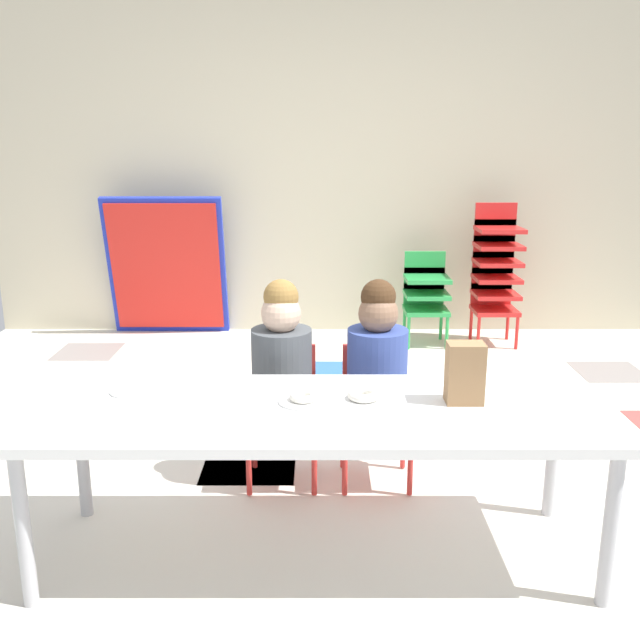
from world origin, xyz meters
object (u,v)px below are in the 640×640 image
craft_table (319,419)px  seated_child_middle_seat (379,364)px  donut_powdered_on_plate (306,396)px  paper_plate_near_edge (306,401)px  folded_activity_table (169,267)px  paper_bag_brown (467,373)px  seated_child_near_camera (284,364)px  paper_plate_center_table (137,390)px  kid_chair_green_stack (428,291)px  kid_chair_red_stack (498,267)px  donut_powdered_loose (366,395)px

craft_table → seated_child_middle_seat: (0.26, 0.58, 0.02)m
donut_powdered_on_plate → paper_plate_near_edge: bearing=0.0°
seated_child_middle_seat → folded_activity_table: bearing=120.4°
paper_bag_brown → seated_child_near_camera: bearing=141.8°
paper_plate_center_table → donut_powdered_on_plate: bearing=-10.1°
craft_table → folded_activity_table: bearing=111.2°
folded_activity_table → donut_powdered_on_plate: 3.17m
paper_plate_near_edge → paper_plate_center_table: 0.64m
kid_chair_green_stack → kid_chair_red_stack: size_ratio=0.65×
folded_activity_table → paper_plate_center_table: folded_activity_table is taller
craft_table → donut_powdered_loose: (0.17, 0.08, 0.06)m
kid_chair_green_stack → folded_activity_table: 1.98m
seated_child_near_camera → paper_plate_center_table: 0.67m
kid_chair_green_stack → paper_bag_brown: bearing=-95.7°
craft_table → kid_chair_green_stack: 2.90m
craft_table → seated_child_middle_seat: size_ratio=2.24×
paper_plate_near_edge → donut_powdered_on_plate: (0.00, 0.00, 0.02)m
paper_plate_near_edge → paper_plate_center_table: bearing=169.9°
paper_plate_near_edge → donut_powdered_loose: donut_powdered_loose is taller
kid_chair_green_stack → kid_chair_red_stack: kid_chair_red_stack is taller
donut_powdered_on_plate → folded_activity_table: bearing=110.7°
craft_table → seated_child_middle_seat: 0.63m
kid_chair_red_stack → folded_activity_table: size_ratio=0.96×
paper_plate_center_table → donut_powdered_loose: (0.85, -0.08, 0.01)m
folded_activity_table → paper_plate_near_edge: size_ratio=6.04×
craft_table → paper_bag_brown: 0.55m
craft_table → kid_chair_green_stack: bearing=74.0°
seated_child_middle_seat → donut_powdered_on_plate: size_ratio=9.07×
seated_child_near_camera → kid_chair_green_stack: size_ratio=1.35×
paper_plate_near_edge → donut_powdered_on_plate: donut_powdered_on_plate is taller
folded_activity_table → paper_bag_brown: bearing=-60.3°
kid_chair_green_stack → paper_plate_center_table: (-1.48, -2.62, 0.19)m
craft_table → kid_chair_red_stack: (1.31, 2.78, 0.04)m
craft_table → kid_chair_red_stack: bearing=64.9°
craft_table → paper_plate_near_edge: size_ratio=11.41×
paper_plate_near_edge → paper_plate_center_table: same height
paper_plate_center_table → donut_powdered_loose: donut_powdered_loose is taller
folded_activity_table → paper_bag_brown: (1.69, -2.97, 0.16)m
seated_child_near_camera → folded_activity_table: size_ratio=0.84×
seated_child_near_camera → seated_child_middle_seat: (0.41, 0.00, 0.00)m
seated_child_middle_seat → kid_chair_green_stack: bearing=76.3°
seated_child_near_camera → donut_powdered_on_plate: (0.11, -0.53, 0.05)m
seated_child_middle_seat → kid_chair_green_stack: size_ratio=1.35×
seated_child_near_camera → seated_child_middle_seat: bearing=0.0°
paper_plate_near_edge → paper_plate_center_table: (-0.63, 0.11, 0.00)m
kid_chair_red_stack → folded_activity_table: folded_activity_table is taller
folded_activity_table → donut_powdered_loose: size_ratio=9.21×
paper_bag_brown → paper_plate_center_table: bearing=174.6°
craft_table → kid_chair_green_stack: size_ratio=3.02×
paper_plate_near_edge → donut_powdered_loose: (0.22, 0.03, 0.01)m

